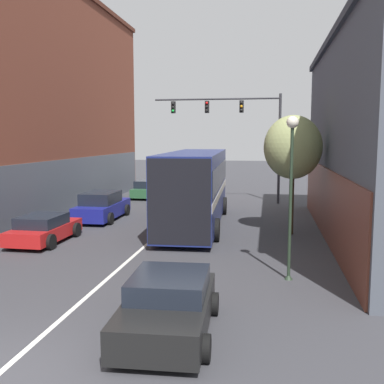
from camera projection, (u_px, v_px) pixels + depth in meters
name	position (u px, v px, depth m)	size (l,w,h in m)	color
lane_center_line	(163.00, 230.00, 21.62)	(0.14, 39.77, 0.01)	silver
bus	(195.00, 185.00, 22.54)	(3.25, 11.17, 3.71)	navy
hatchback_foreground	(168.00, 306.00, 10.19)	(2.28, 3.98, 1.31)	black
parked_car_left_near	(102.00, 206.00, 24.30)	(2.09, 4.58, 1.52)	navy
parked_car_left_mid	(148.00, 189.00, 33.22)	(1.92, 3.98, 1.30)	#285633
parked_car_left_far	(44.00, 229.00, 19.01)	(2.00, 3.86, 1.19)	red
parked_car_left_distant	(167.00, 181.00, 39.71)	(2.32, 4.23, 1.34)	silver
traffic_signal_gantry	(239.00, 123.00, 30.14)	(8.57, 0.36, 7.30)	#333338
street_lamp	(291.00, 177.00, 13.70)	(0.37, 0.37, 5.07)	#233323
street_tree_near	(293.00, 148.00, 20.24)	(2.61, 2.35, 5.43)	#3D2D1E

